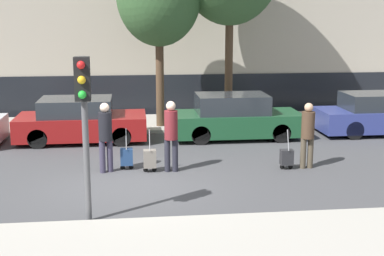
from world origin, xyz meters
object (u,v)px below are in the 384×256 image
(trolley_left, at_px, (127,157))
(pedestrian_center, at_px, (171,132))
(traffic_light, at_px, (84,106))
(pedestrian_right, at_px, (308,131))
(parked_car_1, at_px, (80,121))
(trolley_center, at_px, (150,159))
(pedestrian_left, at_px, (105,133))
(trolley_right, at_px, (287,157))
(parked_car_2, at_px, (235,118))

(trolley_left, bearing_deg, pedestrian_center, -15.59)
(traffic_light, bearing_deg, pedestrian_right, 30.80)
(trolley_left, height_order, pedestrian_right, pedestrian_right)
(parked_car_1, relative_size, traffic_light, 1.26)
(trolley_center, height_order, traffic_light, traffic_light)
(pedestrian_left, relative_size, trolley_left, 1.64)
(trolley_center, bearing_deg, trolley_right, -2.47)
(trolley_left, xyz_separation_m, trolley_center, (0.59, -0.30, 0.01))
(pedestrian_left, xyz_separation_m, pedestrian_center, (1.66, -0.13, 0.02))
(pedestrian_right, bearing_deg, parked_car_1, 144.31)
(parked_car_1, bearing_deg, pedestrian_center, -55.04)
(trolley_left, distance_m, pedestrian_center, 1.38)
(pedestrian_center, bearing_deg, trolley_left, 166.69)
(traffic_light, bearing_deg, pedestrian_left, 86.61)
(parked_car_2, bearing_deg, pedestrian_left, -139.25)
(parked_car_1, xyz_separation_m, pedestrian_left, (0.95, -3.60, 0.38))
(trolley_right, bearing_deg, pedestrian_center, 177.49)
(trolley_center, xyz_separation_m, pedestrian_right, (4.10, -0.12, 0.64))
(trolley_right, height_order, traffic_light, traffic_light)
(parked_car_1, distance_m, pedestrian_center, 4.57)
(pedestrian_center, xyz_separation_m, traffic_light, (-1.86, -3.32, 1.25))
(pedestrian_left, bearing_deg, trolley_left, 179.94)
(pedestrian_center, relative_size, trolley_center, 1.64)
(pedestrian_left, bearing_deg, pedestrian_center, 155.21)
(trolley_center, xyz_separation_m, trolley_right, (3.56, -0.15, -0.03))
(parked_car_1, height_order, pedestrian_left, pedestrian_left)
(trolley_left, bearing_deg, pedestrian_left, -159.67)
(parked_car_1, relative_size, pedestrian_right, 2.33)
(trolley_left, relative_size, pedestrian_right, 0.63)
(trolley_center, distance_m, trolley_right, 3.56)
(pedestrian_right, bearing_deg, trolley_left, 171.11)
(pedestrian_left, height_order, trolley_center, pedestrian_left)
(parked_car_2, relative_size, trolley_left, 3.76)
(pedestrian_left, distance_m, traffic_light, 3.68)
(parked_car_1, height_order, pedestrian_right, pedestrian_right)
(pedestrian_left, relative_size, trolley_center, 1.61)
(parked_car_1, relative_size, pedestrian_left, 2.25)
(trolley_left, relative_size, traffic_light, 0.34)
(parked_car_1, relative_size, trolley_left, 3.69)
(traffic_light, bearing_deg, pedestrian_center, 60.75)
(parked_car_1, height_order, trolley_left, parked_car_1)
(pedestrian_right, distance_m, trolley_right, 0.87)
(trolley_left, height_order, trolley_right, trolley_left)
(parked_car_2, height_order, trolley_right, parked_car_2)
(pedestrian_center, bearing_deg, traffic_light, -116.97)
(parked_car_2, bearing_deg, pedestrian_right, -72.14)
(traffic_light, bearing_deg, trolley_right, 33.24)
(trolley_right, bearing_deg, parked_car_2, 99.74)
(parked_car_1, distance_m, trolley_right, 6.82)
(trolley_right, bearing_deg, traffic_light, -146.76)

